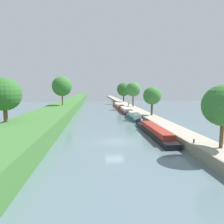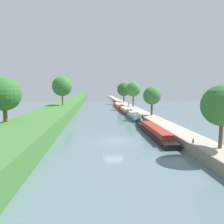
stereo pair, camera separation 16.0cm
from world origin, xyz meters
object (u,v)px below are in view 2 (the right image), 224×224
Objects in this scene: narrowboat_maroon at (125,110)px; person_walking at (129,103)px; mooring_bollard_near at (193,141)px; narrowboat_red at (118,105)px; narrowboat_black at (152,130)px; narrowboat_teal at (133,116)px; mooring_bollard_far at (120,102)px.

person_walking is at bearing 72.60° from narrowboat_maroon.
person_walking is 46.48m from mooring_bollard_near.
mooring_bollard_near is (1.90, -37.01, 0.73)m from narrowboat_maroon.
narrowboat_maroon is at bearing -107.40° from person_walking.
narrowboat_maroon reaches higher than narrowboat_red.
narrowboat_black is 1.46× the size of narrowboat_teal.
narrowboat_red is at bearing -103.55° from mooring_bollard_far.
narrowboat_black is at bearing -92.04° from mooring_bollard_far.
mooring_bollard_near is at bearing -78.19° from narrowboat_black.
mooring_bollard_far is (1.90, 24.71, 0.73)m from narrowboat_maroon.
mooring_bollard_far is at bearing 76.45° from narrowboat_red.
narrowboat_maroon is 24.80m from mooring_bollard_far.
mooring_bollard_near is at bearing -90.00° from mooring_bollard_far.
narrowboat_maroon is (-0.01, 28.02, 0.01)m from narrowboat_black.
person_walking is 3.69× the size of mooring_bollard_near.
mooring_bollard_far is at bearing 85.62° from narrowboat_maroon.
mooring_bollard_far reaches higher than narrowboat_black.
narrowboat_teal is at bearing -89.65° from narrowboat_red.
narrowboat_red is at bearing 89.95° from narrowboat_maroon.
narrowboat_maroon is 37.07m from mooring_bollard_near.
mooring_bollard_near is (-1.07, -46.47, -0.65)m from person_walking.
narrowboat_teal is at bearing -97.21° from person_walking.
narrowboat_black is 28.02m from narrowboat_maroon.
narrowboat_black is at bearing -90.00° from narrowboat_red.
narrowboat_teal reaches higher than mooring_bollard_far.
narrowboat_teal is 24.93× the size of mooring_bollard_far.
mooring_bollard_far is (1.70, 37.15, 0.71)m from narrowboat_teal.
narrowboat_maroon is at bearing 90.89° from narrowboat_teal.
person_walking is (2.95, -7.46, 1.41)m from narrowboat_red.
person_walking is at bearing 85.50° from narrowboat_black.
narrowboat_black is 0.99× the size of narrowboat_red.
narrowboat_maroon is at bearing 90.03° from narrowboat_black.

